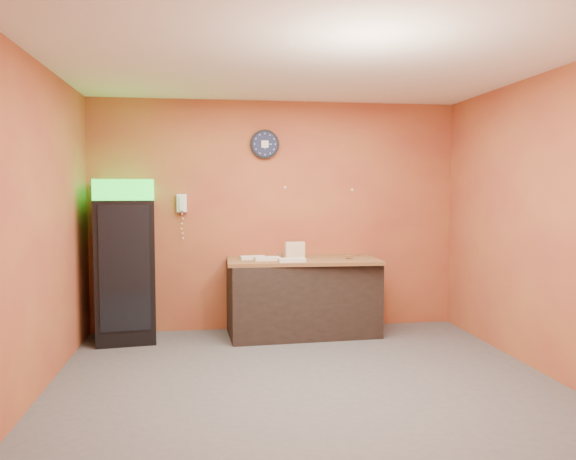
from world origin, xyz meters
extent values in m
plane|color=#47474C|center=(0.00, 0.00, 0.00)|extent=(4.50, 4.50, 0.00)
cube|color=#AF6531|center=(0.00, 2.00, 1.40)|extent=(4.50, 0.02, 2.80)
cube|color=#AF6531|center=(-2.25, 0.00, 1.40)|extent=(0.02, 4.00, 2.80)
cube|color=#AF6531|center=(2.25, 0.00, 1.40)|extent=(0.02, 4.00, 2.80)
cube|color=white|center=(0.00, 0.00, 2.80)|extent=(4.50, 4.00, 0.02)
cube|color=black|center=(-1.78, 1.65, 0.80)|extent=(0.71, 0.71, 1.60)
cube|color=#19D625|center=(-1.78, 1.65, 1.72)|extent=(0.71, 0.71, 0.23)
cube|color=black|center=(-1.82, 1.33, 0.87)|extent=(0.53, 0.08, 1.37)
cube|color=black|center=(0.26, 1.61, 0.43)|extent=(1.78, 0.86, 0.87)
cylinder|color=black|center=(-0.15, 1.98, 2.27)|extent=(0.35, 0.05, 0.35)
cylinder|color=#0F1433|center=(-0.15, 1.95, 2.27)|extent=(0.30, 0.01, 0.30)
cube|color=white|center=(-0.15, 1.94, 2.27)|extent=(0.09, 0.00, 0.09)
cube|color=white|center=(-1.15, 1.96, 1.56)|extent=(0.12, 0.07, 0.22)
cube|color=white|center=(-1.15, 1.91, 1.56)|extent=(0.05, 0.04, 0.18)
cube|color=brown|center=(0.26, 1.61, 0.89)|extent=(1.79, 0.90, 0.04)
cube|color=beige|center=(0.17, 1.64, 0.93)|extent=(0.24, 0.10, 0.05)
cube|color=beige|center=(0.17, 1.64, 0.98)|extent=(0.24, 0.10, 0.05)
cube|color=beige|center=(0.17, 1.64, 1.03)|extent=(0.24, 0.10, 0.05)
cube|color=beige|center=(0.17, 1.64, 1.08)|extent=(0.24, 0.10, 0.05)
cube|color=silver|center=(-0.17, 1.50, 0.93)|extent=(0.29, 0.13, 0.04)
cube|color=silver|center=(0.09, 1.33, 0.93)|extent=(0.31, 0.13, 0.04)
cube|color=silver|center=(-0.33, 1.62, 0.93)|extent=(0.30, 0.15, 0.04)
cylinder|color=silver|center=(0.01, 1.79, 0.94)|extent=(0.06, 0.06, 0.06)
camera|label=1|loc=(-0.84, -4.87, 1.71)|focal=35.00mm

